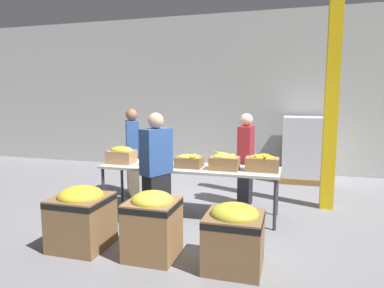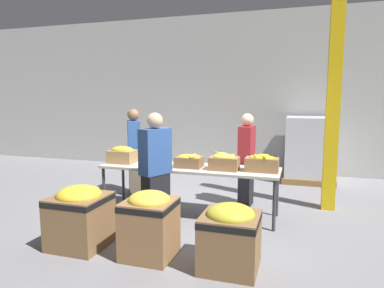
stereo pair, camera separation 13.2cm
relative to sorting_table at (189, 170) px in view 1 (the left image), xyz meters
name	(u,v)px [view 1 (the left image)]	position (x,y,z in m)	size (l,w,h in m)	color
ground_plane	(189,214)	(0.00, 0.00, -0.74)	(30.00, 30.00, 0.00)	gray
wall_back	(229,93)	(0.00, 3.66, 1.26)	(16.00, 0.08, 4.00)	#B7B7B2
sorting_table	(189,170)	(0.00, 0.00, 0.00)	(2.87, 0.77, 0.79)	beige
banana_box_0	(121,155)	(-1.18, -0.03, 0.19)	(0.44, 0.32, 0.29)	tan
banana_box_1	(157,157)	(-0.56, 0.01, 0.18)	(0.43, 0.28, 0.27)	#A37A4C
banana_box_2	(189,161)	(0.02, -0.04, 0.16)	(0.41, 0.36, 0.22)	olive
banana_box_3	(224,162)	(0.59, -0.08, 0.18)	(0.45, 0.29, 0.27)	olive
banana_box_4	(262,163)	(1.16, -0.02, 0.18)	(0.49, 0.31, 0.27)	olive
volunteer_0	(133,153)	(-1.36, 0.76, 0.09)	(0.42, 0.50, 1.68)	#6B604C
volunteer_1	(156,171)	(-0.29, -0.68, 0.10)	(0.40, 0.50, 1.68)	black
volunteer_2	(246,160)	(0.81, 0.74, 0.07)	(0.25, 0.45, 1.62)	black
donation_bin_0	(81,215)	(-0.95, -1.57, -0.32)	(0.66, 0.66, 0.79)	olive
donation_bin_1	(153,222)	(0.02, -1.57, -0.32)	(0.58, 0.58, 0.80)	olive
donation_bin_2	(234,234)	(0.99, -1.57, -0.35)	(0.63, 0.63, 0.74)	olive
support_pillar	(332,91)	(2.19, 0.97, 1.26)	(0.21, 0.21, 4.00)	yellow
pallet_stack_0	(306,149)	(1.91, 2.99, -0.02)	(1.12, 1.12, 1.46)	olive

